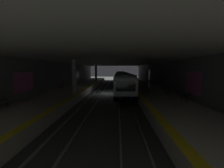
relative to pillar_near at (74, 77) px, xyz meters
name	(u,v)px	position (x,y,z in m)	size (l,w,h in m)	color
ground_plane	(111,94)	(7.19, -4.35, -3.33)	(120.00, 120.00, 0.00)	#383A38
track_left	(123,93)	(7.19, -6.55, -3.25)	(60.00, 1.53, 0.16)	gray
track_right	(98,93)	(7.19, -2.15, -3.25)	(60.00, 1.53, 0.16)	gray
platform_left	(147,91)	(7.19, -10.90, -2.80)	(60.00, 5.30, 1.06)	#B7B2A8
platform_right	(75,90)	(7.19, 2.20, -2.80)	(60.00, 5.30, 1.06)	#B7B2A8
wall_left	(164,78)	(7.19, -13.80, -0.52)	(60.00, 0.56, 5.60)	slate
wall_right	(59,78)	(7.18, 5.10, -0.52)	(60.00, 0.56, 5.60)	slate
ceiling_slab	(110,61)	(7.19, -4.35, 2.47)	(60.00, 19.40, 0.40)	#ADAAA3
pillar_near	(74,77)	(0.00, 0.00, 0.00)	(0.56, 0.56, 4.55)	gray
pillar_far	(96,73)	(18.55, 0.00, 0.00)	(0.56, 0.56, 4.55)	gray
metro_train	(121,79)	(16.84, -6.55, -1.30)	(38.09, 2.83, 3.49)	#B7BCC6
bench_left_near	(185,95)	(-2.86, -12.88, -1.75)	(1.70, 0.47, 0.86)	#262628
bench_left_mid	(164,87)	(4.08, -12.88, -1.75)	(1.70, 0.47, 0.86)	#262628
bench_left_far	(147,81)	(17.41, -12.88, -1.75)	(1.70, 0.47, 0.86)	#262628
bench_right_near	(0,103)	(-6.94, 4.18, -1.75)	(1.70, 0.47, 0.86)	#262628
bench_right_mid	(61,85)	(6.07, 4.18, -1.75)	(1.70, 0.47, 0.86)	#262628
person_waiting_near	(63,83)	(6.56, 4.09, -1.35)	(0.60, 0.23, 1.70)	#3C3C3C
person_walking_mid	(67,83)	(7.97, 3.84, -1.46)	(0.60, 0.22, 1.53)	#343434
person_standing_far	(149,87)	(1.04, -9.82, -1.36)	(0.60, 0.23, 1.69)	#3C3C3C
suitcase_rolling	(146,86)	(8.40, -10.83, -1.98)	(0.40, 0.26, 0.90)	navy
backpack_on_floor	(148,85)	(11.04, -11.94, -2.08)	(0.30, 0.20, 0.40)	#1E512D
trash_bin	(167,91)	(0.46, -12.15, -1.85)	(0.44, 0.44, 0.85)	#595B5E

